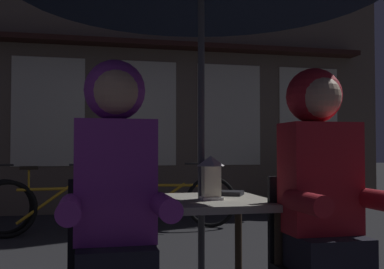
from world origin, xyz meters
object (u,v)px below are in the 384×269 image
Objects in this scene: lantern at (211,177)px; book at (225,193)px; person_left_hooded at (115,187)px; bicycle_third at (54,206)px; cafe_table at (201,218)px; person_right_hooded at (322,183)px; bicycle_fourth at (172,200)px; potted_plant at (297,179)px; chair_left at (114,268)px; chair_right at (317,257)px.

lantern reaches higher than book.
person_left_hooded is at bearing -110.07° from book.
cafe_table is at bearing -73.37° from bicycle_third.
person_right_hooded is 7.00× the size of book.
person_right_hooded is (0.48, -0.43, 0.21)m from cafe_table.
bicycle_fourth reaches higher than cafe_table.
bicycle_fourth is 1.79× the size of potted_plant.
bicycle_fourth is at bearing 76.30° from chair_left.
chair_left reaches higher than book.
potted_plant is (3.08, 4.74, -0.30)m from person_left_hooded.
book is at bearing 116.44° from person_right_hooded.
person_left_hooded reaches higher than potted_plant.
person_left_hooded is 0.85× the size of bicycle_fourth.
person_right_hooded is at bearing -3.39° from chair_left.
bicycle_fourth is (0.47, 3.53, -0.29)m from cafe_table.
bicycle_third is at bearing -163.92° from potted_plant.
bicycle_fourth is at bearing 82.40° from cafe_table.
person_right_hooded reaches higher than bicycle_fourth.
bicycle_third reaches higher than book.
person_left_hooded is at bearing -123.07° from potted_plant.
person_right_hooded is 1.52× the size of potted_plant.
person_right_hooded reaches higher than cafe_table.
chair_right is 1.03m from person_left_hooded.
book is (-0.30, 0.60, -0.09)m from person_right_hooded.
chair_left is 0.96m from chair_right.
bicycle_third is (-0.50, 3.70, -0.50)m from person_left_hooded.
potted_plant is at bearing 56.93° from person_left_hooded.
book is 0.22× the size of potted_plant.
person_left_hooded is 0.84× the size of bicycle_third.
chair_right is 3.90m from bicycle_fourth.
potted_plant is at bearing 56.61° from chair_left.
potted_plant is (2.60, 4.31, -0.09)m from cafe_table.
cafe_table is 3.70× the size of book.
bicycle_third is at bearing 138.53° from book.
cafe_table is 0.45× the size of bicycle_fourth.
chair_left is at bearing -142.45° from cafe_table.
person_right_hooded is at bearing -41.57° from cafe_table.
bicycle_third is at bearing 111.50° from person_right_hooded.
person_left_hooded is 1.52× the size of potted_plant.
chair_right is 0.53× the size of bicycle_fourth.
lantern is at bearing 36.09° from person_left_hooded.
chair_left is at bearing 176.61° from person_right_hooded.
chair_right is 0.95× the size of potted_plant.
bicycle_fourth is (0.95, 3.96, -0.50)m from person_left_hooded.
lantern is at bearing -120.48° from potted_plant.
cafe_table is at bearing -109.19° from book.
cafe_table is 0.23m from lantern.
person_left_hooded is at bearing -138.43° from cafe_table.
chair_left and chair_right have the same top height.
bicycle_third is (-0.50, 3.65, -0.14)m from chair_left.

